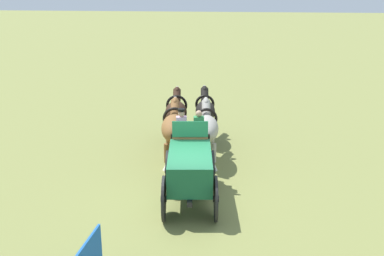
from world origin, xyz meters
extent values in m
plane|color=olive|center=(0.00, 0.00, 0.00)|extent=(220.00, 220.00, 0.00)
cube|color=#195B38|center=(0.00, 0.00, 1.27)|extent=(2.92, 1.69, 0.95)
cube|color=brown|center=(1.62, 0.20, 1.78)|extent=(0.71, 1.28, 0.12)
cube|color=#195B38|center=(2.02, 0.25, 1.14)|extent=(0.37, 1.11, 0.60)
cube|color=#195B38|center=(1.32, 0.16, 2.12)|extent=(0.21, 1.22, 0.55)
cube|color=black|center=(0.00, 0.00, 0.69)|extent=(3.04, 0.53, 0.16)
cylinder|color=black|center=(1.00, 0.91, 0.69)|extent=(1.39, 0.25, 1.39)
cylinder|color=black|center=(1.00, 0.91, 0.69)|extent=(0.22, 0.20, 0.20)
cylinder|color=black|center=(1.19, -0.64, 0.69)|extent=(1.39, 0.25, 1.39)
cylinder|color=black|center=(1.19, -0.64, 0.69)|extent=(0.22, 0.20, 0.20)
cylinder|color=black|center=(-1.19, 0.64, 0.69)|extent=(1.39, 0.25, 1.39)
cylinder|color=black|center=(-1.19, 0.64, 0.69)|extent=(0.22, 0.20, 0.20)
cylinder|color=black|center=(-1.00, -0.91, 0.69)|extent=(1.39, 0.25, 1.39)
cylinder|color=black|center=(-1.00, -0.91, 0.69)|extent=(0.22, 0.20, 0.20)
cylinder|color=brown|center=(2.66, 0.33, 0.74)|extent=(2.59, 0.42, 0.10)
cube|color=#2D2D33|center=(1.71, 0.51, 1.92)|extent=(0.44, 0.37, 0.16)
cube|color=silver|center=(1.59, 0.50, 2.20)|extent=(0.28, 0.39, 0.55)
sphere|color=tan|center=(1.59, 0.50, 2.58)|extent=(0.22, 0.22, 0.22)
cylinder|color=black|center=(1.59, 0.50, 2.71)|extent=(0.24, 0.24, 0.08)
cube|color=#2D2D33|center=(1.78, -0.08, 1.92)|extent=(0.44, 0.37, 0.16)
cube|color=#338C4C|center=(1.66, -0.10, 2.20)|extent=(0.28, 0.39, 0.55)
sphere|color=tan|center=(1.66, -0.10, 2.58)|extent=(0.22, 0.22, 0.22)
ellipsoid|color=brown|center=(3.48, 1.08, 1.47)|extent=(2.19, 1.20, 0.96)
cylinder|color=brown|center=(4.17, 1.43, 0.69)|extent=(0.18, 0.18, 0.74)
cone|color=silver|center=(4.17, 1.43, 0.16)|extent=(0.30, 0.30, 0.32)
cylinder|color=brown|center=(4.23, 0.91, 0.69)|extent=(0.18, 0.18, 0.74)
cone|color=silver|center=(4.23, 0.91, 0.16)|extent=(0.30, 0.30, 0.32)
cylinder|color=brown|center=(2.72, 1.26, 0.69)|extent=(0.18, 0.18, 0.74)
cone|color=silver|center=(2.72, 1.26, 0.16)|extent=(0.30, 0.30, 0.32)
cylinder|color=brown|center=(2.79, 0.73, 0.69)|extent=(0.18, 0.18, 0.74)
cone|color=silver|center=(2.79, 0.73, 0.16)|extent=(0.30, 0.30, 0.32)
cylinder|color=brown|center=(4.78, 1.24, 1.87)|extent=(0.98, 0.47, 0.81)
ellipsoid|color=brown|center=(5.14, 1.29, 2.13)|extent=(0.63, 0.33, 0.32)
cube|color=silver|center=(5.42, 1.32, 2.13)|extent=(0.07, 0.11, 0.24)
torus|color=black|center=(4.41, 1.20, 1.57)|extent=(0.24, 0.99, 0.98)
cylinder|color=black|center=(2.39, 0.95, 1.17)|extent=(0.14, 0.14, 0.80)
ellipsoid|color=#9E998E|center=(3.64, -0.21, 1.46)|extent=(2.21, 1.14, 0.89)
cylinder|color=#9E998E|center=(4.34, 0.13, 0.70)|extent=(0.18, 0.18, 0.76)
cone|color=silver|center=(4.34, 0.13, 0.16)|extent=(0.30, 0.30, 0.33)
cylinder|color=#9E998E|center=(4.40, -0.36, 0.70)|extent=(0.18, 0.18, 0.76)
cone|color=silver|center=(4.40, -0.36, 0.16)|extent=(0.30, 0.30, 0.33)
cylinder|color=#9E998E|center=(2.87, -0.06, 0.70)|extent=(0.18, 0.18, 0.76)
cone|color=silver|center=(2.87, -0.06, 0.16)|extent=(0.30, 0.30, 0.33)
cylinder|color=#9E998E|center=(2.93, -0.54, 0.70)|extent=(0.18, 0.18, 0.76)
cone|color=silver|center=(2.93, -0.54, 0.16)|extent=(0.30, 0.30, 0.33)
cylinder|color=#9E998E|center=(4.95, -0.04, 1.85)|extent=(0.98, 0.47, 0.81)
ellipsoid|color=#9E998E|center=(5.32, 0.00, 2.11)|extent=(0.63, 0.33, 0.32)
cube|color=silver|center=(5.59, 0.03, 2.11)|extent=(0.07, 0.11, 0.24)
torus|color=black|center=(4.58, -0.09, 1.56)|extent=(0.23, 0.93, 0.92)
cylinder|color=black|center=(2.54, -0.34, 1.16)|extent=(0.14, 0.14, 0.80)
ellipsoid|color=#331E14|center=(6.06, 1.40, 1.37)|extent=(2.14, 1.21, 0.97)
cylinder|color=#331E14|center=(6.73, 1.75, 0.62)|extent=(0.18, 0.18, 0.67)
cone|color=silver|center=(6.73, 1.75, 0.14)|extent=(0.30, 0.30, 0.29)
cylinder|color=#331E14|center=(6.80, 1.23, 0.62)|extent=(0.18, 0.18, 0.67)
cone|color=silver|center=(6.80, 1.23, 0.14)|extent=(0.30, 0.30, 0.29)
cylinder|color=#331E14|center=(5.32, 1.58, 0.62)|extent=(0.18, 0.18, 0.67)
cone|color=silver|center=(5.32, 1.58, 0.14)|extent=(0.30, 0.30, 0.29)
cylinder|color=#331E14|center=(5.38, 1.05, 0.62)|extent=(0.18, 0.18, 0.67)
cone|color=silver|center=(5.38, 1.05, 0.14)|extent=(0.30, 0.30, 0.29)
cylinder|color=#331E14|center=(7.34, 1.56, 1.77)|extent=(0.98, 0.47, 0.81)
ellipsoid|color=#331E14|center=(7.70, 1.60, 2.03)|extent=(0.63, 0.33, 0.32)
cube|color=silver|center=(7.98, 1.64, 2.03)|extent=(0.07, 0.11, 0.24)
torus|color=black|center=(6.97, 1.51, 1.47)|extent=(0.24, 1.00, 0.99)
cylinder|color=black|center=(5.00, 1.27, 1.07)|extent=(0.14, 0.14, 0.80)
ellipsoid|color=black|center=(6.22, 0.11, 1.44)|extent=(2.01, 1.09, 0.86)
cylinder|color=black|center=(6.86, 0.43, 0.70)|extent=(0.18, 0.18, 0.75)
cone|color=silver|center=(6.86, 0.43, 0.16)|extent=(0.30, 0.30, 0.32)
cylinder|color=black|center=(6.91, -0.04, 0.70)|extent=(0.18, 0.18, 0.75)
cone|color=silver|center=(6.91, -0.04, 0.16)|extent=(0.30, 0.30, 0.32)
cylinder|color=black|center=(5.52, 0.26, 0.70)|extent=(0.18, 0.18, 0.75)
cone|color=silver|center=(5.52, 0.26, 0.16)|extent=(0.30, 0.30, 0.32)
cylinder|color=black|center=(5.58, -0.21, 0.70)|extent=(0.18, 0.18, 0.75)
cone|color=silver|center=(5.58, -0.21, 0.16)|extent=(0.30, 0.30, 0.32)
cylinder|color=black|center=(7.44, 0.26, 1.83)|extent=(0.98, 0.47, 0.81)
ellipsoid|color=black|center=(7.81, 0.31, 2.09)|extent=(0.63, 0.33, 0.32)
cube|color=silver|center=(8.09, 0.34, 2.09)|extent=(0.07, 0.11, 0.24)
torus|color=black|center=(7.08, 0.22, 1.54)|extent=(0.23, 0.90, 0.90)
cylinder|color=black|center=(5.21, -0.01, 1.14)|extent=(0.14, 0.14, 0.80)
camera|label=1|loc=(-13.73, -1.77, 6.83)|focal=43.83mm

